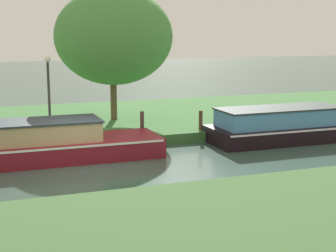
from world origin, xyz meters
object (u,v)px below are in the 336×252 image
at_px(black_narrowboat, 288,126).
at_px(mooring_post_far, 142,123).
at_px(willow_tree_left, 114,37).
at_px(mooring_post_near, 201,120).
at_px(lamp_post, 49,85).
at_px(maroon_barge, 7,145).

height_order(black_narrowboat, mooring_post_far, black_narrowboat).
xyz_separation_m(willow_tree_left, mooring_post_near, (2.67, -3.23, -3.28)).
height_order(black_narrowboat, mooring_post_near, black_narrowboat).
bearing_deg(lamp_post, mooring_post_near, -14.22).
bearing_deg(mooring_post_far, maroon_barge, -165.08).
bearing_deg(black_narrowboat, lamp_post, 162.58).
bearing_deg(mooring_post_near, willow_tree_left, 129.59).
height_order(maroon_barge, willow_tree_left, willow_tree_left).
height_order(willow_tree_left, lamp_post, willow_tree_left).
distance_m(lamp_post, mooring_post_far, 3.88).
bearing_deg(mooring_post_far, mooring_post_near, 0.00).
bearing_deg(mooring_post_far, willow_tree_left, 93.64).
height_order(maroon_barge, black_narrowboat, maroon_barge).
relative_size(black_narrowboat, lamp_post, 2.28).
height_order(maroon_barge, mooring_post_far, maroon_barge).
distance_m(maroon_barge, black_narrowboat, 10.74).
bearing_deg(mooring_post_far, lamp_post, 156.11).
bearing_deg(lamp_post, willow_tree_left, 29.78).
bearing_deg(mooring_post_near, maroon_barge, -169.83).
height_order(mooring_post_near, mooring_post_far, mooring_post_far).
distance_m(black_narrowboat, willow_tree_left, 8.22).
bearing_deg(black_narrowboat, willow_tree_left, 142.05).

